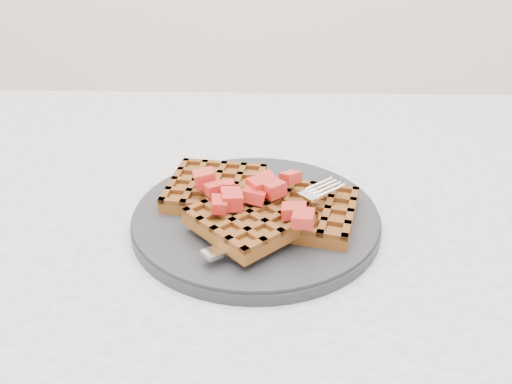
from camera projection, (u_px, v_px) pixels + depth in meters
table at (395, 309)px, 0.65m from camera, size 1.20×0.80×0.75m
plate at (256, 219)px, 0.59m from camera, size 0.26×0.26×0.02m
waffles at (256, 205)px, 0.58m from camera, size 0.21×0.20×0.03m
strawberry_pile at (256, 180)px, 0.57m from camera, size 0.15×0.15×0.02m
fork at (286, 222)px, 0.56m from camera, size 0.15×0.14×0.02m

